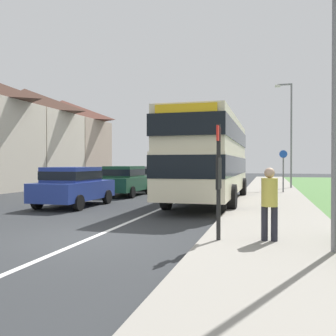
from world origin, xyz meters
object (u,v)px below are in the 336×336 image
Objects in this scene: parked_car_dark_green at (125,179)px; street_lamp_mid at (290,129)px; parked_car_grey at (152,177)px; street_lamp_near at (329,40)px; parked_car_white at (173,174)px; parked_car_blue at (74,185)px; double_decker_bus at (210,155)px; pedestrian_at_stop at (269,200)px; cycle_route_sign at (283,169)px; bus_stop_sign at (219,174)px.

street_lamp_mid is (8.92, 7.51, 3.24)m from parked_car_dark_green.
parked_car_grey is 18.86m from street_lamp_near.
street_lamp_mid reaches higher than parked_car_white.
double_decker_bus is at bearing 29.83° from parked_car_blue.
street_lamp_mid is at bearing 85.74° from pedestrian_at_stop.
cycle_route_sign is (8.36, 3.22, 0.54)m from parked_car_dark_green.
parked_car_grey is at bearing -164.49° from street_lamp_mid.
parked_car_dark_green is 1.00× the size of parked_car_grey.
street_lamp_near is (8.68, -16.44, 3.18)m from parked_car_grey.
street_lamp_near reaches higher than double_decker_bus.
parked_car_white is 0.62× the size of street_lamp_mid.
street_lamp_near is (8.75, -6.11, 3.16)m from parked_car_blue.
parked_car_white is (-5.00, 12.67, -1.20)m from double_decker_bus.
bus_stop_sign is at bearing -72.99° from parked_car_white.
parked_car_white reaches higher than pedestrian_at_stop.
bus_stop_sign is 1.03× the size of cycle_route_sign.
pedestrian_at_stop is at bearing -73.09° from double_decker_bus.
street_lamp_near is at bearing -62.15° from parked_car_grey.
parked_car_dark_green is 0.61× the size of street_lamp_near.
street_lamp_near is at bearing -68.41° from parked_car_white.
double_decker_bus is at bearing -120.92° from cycle_route_sign.
parked_car_blue is at bearing -134.86° from cycle_route_sign.
bus_stop_sign is (6.64, -5.61, 0.65)m from parked_car_blue.
cycle_route_sign is 5.10m from street_lamp_mid.
bus_stop_sign is at bearing -40.16° from parked_car_blue.
cycle_route_sign is 0.35× the size of street_lamp_mid.
cycle_route_sign is (0.80, 13.96, 0.45)m from pedestrian_at_stop.
parked_car_grey is 1.64× the size of bus_stop_sign.
street_lamp_mid reaches higher than double_decker_bus.
parked_car_white reaches higher than parked_car_blue.
street_lamp_near is at bearing -13.43° from bus_stop_sign.
cycle_route_sign is (3.34, 5.58, -0.71)m from double_decker_bus.
parked_car_white is 2.66× the size of pedestrian_at_stop.
double_decker_bus is 5.68m from parked_car_dark_green.
parked_car_white is (0.08, 5.30, 0.08)m from parked_car_grey.
bus_stop_sign is at bearing -97.46° from cycle_route_sign.
parked_car_white is at bearing 109.73° from pedestrian_at_stop.
parked_car_dark_green is 1.64× the size of bus_stop_sign.
double_decker_bus is at bearing -111.59° from street_lamp_mid.
street_lamp_mid reaches higher than parked_car_grey.
parked_car_blue is 0.96× the size of parked_car_dark_green.
cycle_route_sign reaches higher than pedestrian_at_stop.
double_decker_bus is 1.48× the size of street_lamp_near.
street_lamp_near is (1.05, -0.68, 3.07)m from pedestrian_at_stop.
bus_stop_sign is at bearing -59.20° from parked_car_dark_green.
pedestrian_at_stop is 18.57m from street_lamp_mid.
street_lamp_mid is at bearing 82.54° from bus_stop_sign.
parked_car_blue is at bearing -90.55° from parked_car_white.
double_decker_bus reaches higher than parked_car_dark_green.
parked_car_blue is at bearing 145.08° from street_lamp_near.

